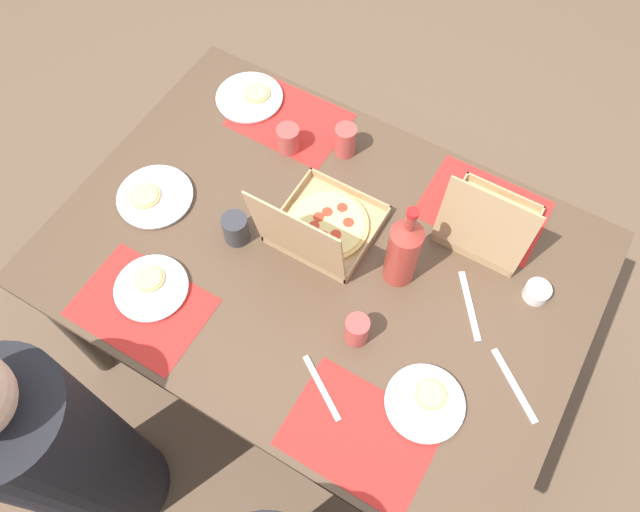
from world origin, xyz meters
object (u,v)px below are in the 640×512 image
(plate_near_right, at_px, (151,287))
(cup_dark, at_px, (345,140))
(pizza_box_center, at_px, (321,228))
(cup_red, at_px, (357,330))
(soda_bottle, at_px, (404,250))
(plate_near_left, at_px, (250,97))
(cup_clear_left, at_px, (236,229))
(plate_middle, at_px, (425,402))
(plate_far_left, at_px, (154,197))
(diner_right_seat, at_px, (71,455))
(condiment_bowl, at_px, (537,292))
(cup_clear_right, at_px, (288,139))
(pizza_box_corner_right, at_px, (487,225))

(plate_near_right, relative_size, cup_dark, 1.96)
(pizza_box_center, relative_size, cup_red, 3.33)
(soda_bottle, bearing_deg, plate_near_right, 34.62)
(plate_near_left, distance_m, soda_bottle, 0.80)
(cup_clear_left, bearing_deg, plate_near_left, -60.43)
(plate_middle, bearing_deg, cup_dark, -46.42)
(plate_far_left, height_order, cup_clear_left, cup_clear_left)
(plate_near_left, xyz_separation_m, soda_bottle, (-0.72, 0.33, 0.12))
(cup_dark, height_order, cup_clear_left, cup_dark)
(soda_bottle, xyz_separation_m, diner_right_seat, (0.56, 0.86, -0.36))
(pizza_box_center, xyz_separation_m, cup_red, (-0.24, 0.22, 0.00))
(soda_bottle, bearing_deg, cup_red, 87.49)
(plate_far_left, distance_m, diner_right_seat, 0.78)
(plate_far_left, bearing_deg, cup_dark, -132.09)
(plate_near_right, relative_size, cup_red, 2.12)
(soda_bottle, height_order, cup_clear_left, soda_bottle)
(condiment_bowl, height_order, diner_right_seat, diner_right_seat)
(plate_near_right, bearing_deg, plate_near_left, -78.19)
(plate_near_left, relative_size, soda_bottle, 0.69)
(cup_dark, bearing_deg, pizza_box_center, 106.90)
(condiment_bowl, bearing_deg, plate_far_left, 14.16)
(soda_bottle, xyz_separation_m, cup_red, (0.01, 0.23, -0.08))
(plate_middle, height_order, cup_clear_right, cup_clear_right)
(plate_middle, bearing_deg, pizza_box_center, -31.42)
(pizza_box_center, xyz_separation_m, diner_right_seat, (0.31, 0.86, -0.27))
(condiment_bowl, bearing_deg, pizza_box_center, 12.74)
(cup_clear_right, distance_m, cup_clear_left, 0.36)
(soda_bottle, bearing_deg, condiment_bowl, -159.89)
(plate_middle, xyz_separation_m, plate_near_left, (0.95, -0.63, 0.00))
(plate_near_right, height_order, condiment_bowl, condiment_bowl)
(plate_near_left, height_order, cup_red, cup_red)
(pizza_box_corner_right, height_order, cup_clear_left, pizza_box_corner_right)
(cup_red, distance_m, cup_clear_left, 0.46)
(pizza_box_center, bearing_deg, soda_bottle, -178.59)
(pizza_box_center, xyz_separation_m, plate_middle, (-0.48, 0.29, -0.04))
(soda_bottle, height_order, diner_right_seat, diner_right_seat)
(plate_near_left, distance_m, cup_clear_left, 0.53)
(pizza_box_center, height_order, cup_red, pizza_box_center)
(condiment_bowl, bearing_deg, plate_middle, 73.05)
(pizza_box_center, xyz_separation_m, cup_clear_left, (0.21, 0.13, -0.00))
(plate_near_left, bearing_deg, plate_middle, 146.49)
(soda_bottle, bearing_deg, cup_dark, -41.38)
(plate_near_left, xyz_separation_m, diner_right_seat, (-0.16, 1.19, -0.23))
(pizza_box_center, xyz_separation_m, plate_near_left, (0.47, -0.34, -0.04))
(pizza_box_corner_right, distance_m, plate_middle, 0.55)
(cup_clear_right, distance_m, condiment_bowl, 0.87)
(pizza_box_center, relative_size, cup_dark, 3.08)
(cup_clear_right, xyz_separation_m, diner_right_seat, (0.06, 1.09, -0.27))
(cup_dark, bearing_deg, soda_bottle, 138.62)
(plate_near_left, bearing_deg, cup_dark, 175.73)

